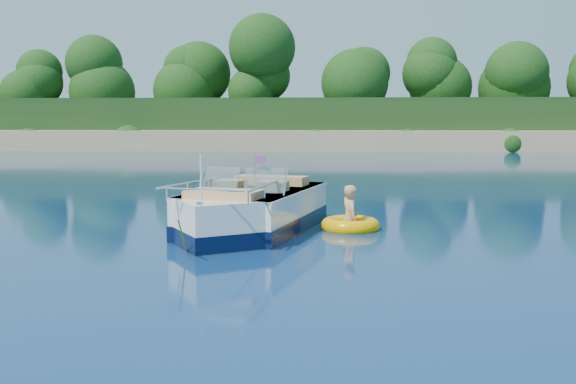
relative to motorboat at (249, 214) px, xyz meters
name	(u,v)px	position (x,y,z in m)	size (l,w,h in m)	color
ground	(265,239)	(0.40, -0.69, -0.38)	(160.00, 160.00, 0.00)	#091943
shoreline	(315,131)	(0.40, 63.08, 0.60)	(170.00, 59.00, 6.00)	#9C8A5B
treeline	(312,80)	(0.44, 40.33, 5.17)	(150.00, 7.12, 8.19)	#302110
motorboat	(249,214)	(0.00, 0.00, 0.00)	(2.99, 5.73, 1.94)	white
tow_tube	(350,225)	(2.09, 0.49, -0.29)	(1.47, 1.47, 0.33)	#FFAB00
boy	(349,229)	(2.06, 0.48, -0.38)	(0.54, 0.35, 1.48)	tan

